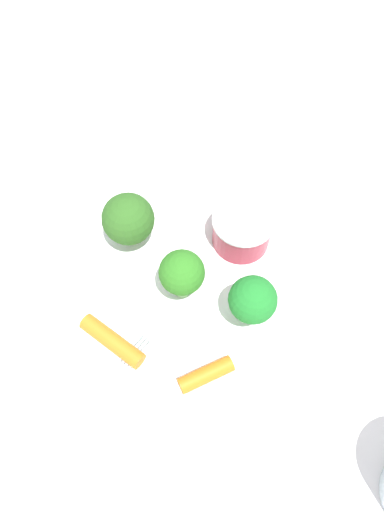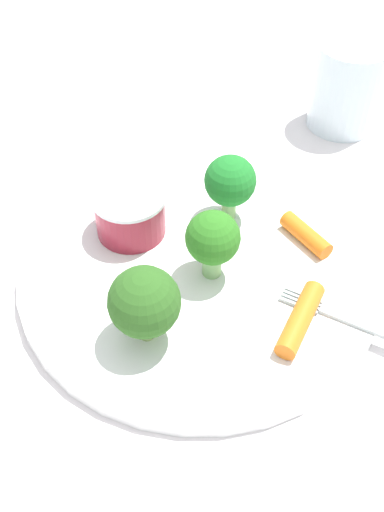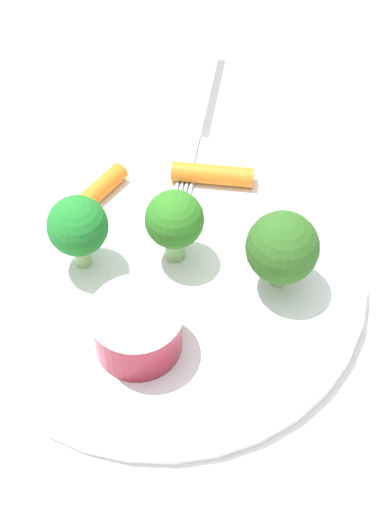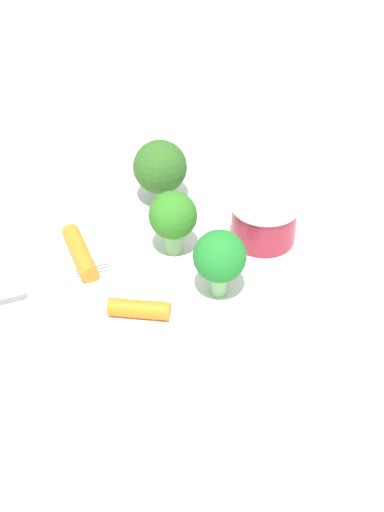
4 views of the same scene
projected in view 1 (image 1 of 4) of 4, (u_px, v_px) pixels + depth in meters
The scene contains 9 objects.
ground_plane at pixel (195, 290), 0.42m from camera, with size 2.40×2.40×0.00m, color white.
plate at pixel (195, 287), 0.42m from camera, with size 0.26×0.26×0.01m, color white.
sauce_cup at pixel (242, 230), 0.42m from camera, with size 0.06×0.06×0.04m.
broccoli_floret_0 at pixel (128, 219), 0.40m from camera, with size 0.05×0.05×0.06m.
broccoli_floret_1 at pixel (179, 269), 0.38m from camera, with size 0.04×0.04×0.05m.
broccoli_floret_2 at pixel (253, 300), 0.37m from camera, with size 0.04×0.04×0.06m.
carrot_stick_0 at pixel (206, 375), 0.37m from camera, with size 0.01×0.01×0.04m, color orange.
carrot_stick_1 at pixel (112, 341), 0.38m from camera, with size 0.01×0.01×0.06m, color orange.
fork at pixel (70, 427), 0.35m from camera, with size 0.08×0.18×0.00m.
Camera 1 is at (0.15, -0.09, 0.38)m, focal length 32.58 mm.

